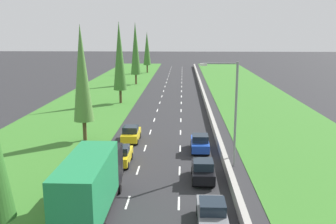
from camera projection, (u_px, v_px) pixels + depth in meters
ground_plane at (171, 99)px, 63.30m from camera, size 300.00×300.00×0.00m
grass_verge_left at (98, 99)px, 63.79m from camera, size 14.00×140.00×0.04m
grass_verge_right at (256, 100)px, 62.75m from camera, size 14.00×140.00×0.04m
median_barrier at (205, 97)px, 62.99m from camera, size 0.44×120.00×0.85m
lane_markings at (171, 99)px, 63.30m from camera, size 3.64×116.00×0.01m
green_box_truck_left_lane at (91, 184)px, 22.89m from camera, size 2.46×9.40×4.18m
grey_hatchback_right_lane at (212, 213)px, 22.08m from camera, size 1.74×3.90×1.72m
yellow_hatchback_left_lane at (121, 155)px, 32.40m from camera, size 1.74×3.90×1.72m
black_hatchback_right_lane at (203, 170)px, 28.88m from camera, size 1.74×3.90×1.72m
blue_hatchback_right_lane at (200, 143)px, 35.91m from camera, size 1.74×3.90×1.72m
yellow_hatchback_left_lane_fourth at (131, 134)px, 39.10m from camera, size 1.74×3.90×1.72m
poplar_tree_second at (82, 74)px, 38.09m from camera, size 2.11×2.11×12.20m
poplar_tree_third at (119, 56)px, 58.49m from camera, size 2.12×2.12×12.98m
poplar_tree_fourth at (135, 48)px, 79.54m from camera, size 2.14×2.14×13.41m
poplar_tree_fifth at (147, 49)px, 102.11m from camera, size 2.08×2.08×11.27m
street_light_mast at (232, 107)px, 31.08m from camera, size 3.20×0.28×9.00m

